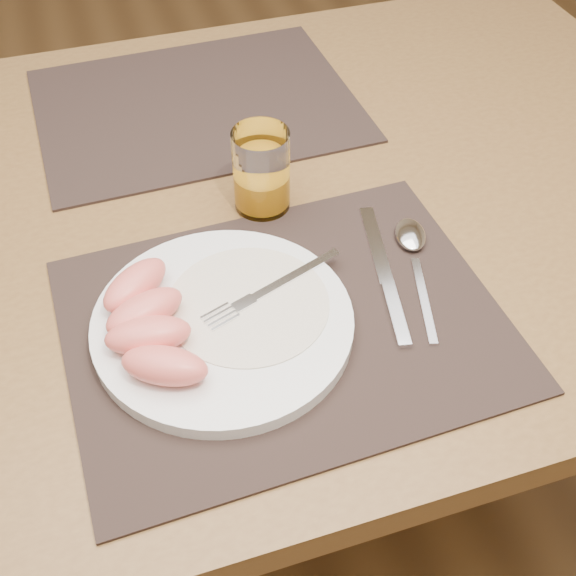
{
  "coord_description": "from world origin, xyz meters",
  "views": [
    {
      "loc": [
        -0.13,
        -0.69,
        1.32
      ],
      "look_at": [
        0.03,
        -0.19,
        0.77
      ],
      "focal_mm": 45.0,
      "sensor_mm": 36.0,
      "label": 1
    }
  ],
  "objects_px": {
    "knife": "(387,283)",
    "juice_glass": "(262,174)",
    "fork": "(263,293)",
    "spoon": "(412,243)",
    "plate": "(223,323)",
    "table": "(225,249)",
    "placemat_near": "(284,324)",
    "placemat_far": "(196,105)"
  },
  "relations": [
    {
      "from": "table",
      "to": "fork",
      "type": "xyz_separation_m",
      "value": [
        -0.0,
        -0.19,
        0.11
      ]
    },
    {
      "from": "plate",
      "to": "knife",
      "type": "relative_size",
      "value": 1.24
    },
    {
      "from": "knife",
      "to": "spoon",
      "type": "xyz_separation_m",
      "value": [
        0.05,
        0.05,
        0.0
      ]
    },
    {
      "from": "table",
      "to": "juice_glass",
      "type": "xyz_separation_m",
      "value": [
        0.05,
        -0.03,
        0.13
      ]
    },
    {
      "from": "placemat_far",
      "to": "fork",
      "type": "distance_m",
      "value": 0.41
    },
    {
      "from": "fork",
      "to": "spoon",
      "type": "height_order",
      "value": "fork"
    },
    {
      "from": "knife",
      "to": "table",
      "type": "bearing_deg",
      "value": 124.07
    },
    {
      "from": "placemat_far",
      "to": "juice_glass",
      "type": "distance_m",
      "value": 0.25
    },
    {
      "from": "knife",
      "to": "juice_glass",
      "type": "relative_size",
      "value": 2.12
    },
    {
      "from": "table",
      "to": "placemat_near",
      "type": "bearing_deg",
      "value": -86.59
    },
    {
      "from": "placemat_far",
      "to": "fork",
      "type": "relative_size",
      "value": 2.65
    },
    {
      "from": "placemat_far",
      "to": "plate",
      "type": "relative_size",
      "value": 1.67
    },
    {
      "from": "placemat_near",
      "to": "plate",
      "type": "xyz_separation_m",
      "value": [
        -0.06,
        0.01,
        0.01
      ]
    },
    {
      "from": "knife",
      "to": "juice_glass",
      "type": "xyz_separation_m",
      "value": [
        -0.09,
        0.18,
        0.04
      ]
    },
    {
      "from": "plate",
      "to": "fork",
      "type": "relative_size",
      "value": 1.59
    },
    {
      "from": "placemat_near",
      "to": "placemat_far",
      "type": "relative_size",
      "value": 1.0
    },
    {
      "from": "plate",
      "to": "fork",
      "type": "height_order",
      "value": "fork"
    },
    {
      "from": "knife",
      "to": "placemat_near",
      "type": "bearing_deg",
      "value": -172.04
    },
    {
      "from": "fork",
      "to": "knife",
      "type": "xyz_separation_m",
      "value": [
        0.14,
        -0.01,
        -0.02
      ]
    },
    {
      "from": "placemat_far",
      "to": "juice_glass",
      "type": "relative_size",
      "value": 4.37
    },
    {
      "from": "table",
      "to": "placemat_near",
      "type": "height_order",
      "value": "placemat_near"
    },
    {
      "from": "placemat_near",
      "to": "knife",
      "type": "height_order",
      "value": "knife"
    },
    {
      "from": "table",
      "to": "plate",
      "type": "height_order",
      "value": "plate"
    },
    {
      "from": "placemat_far",
      "to": "knife",
      "type": "distance_m",
      "value": 0.44
    },
    {
      "from": "placemat_near",
      "to": "juice_glass",
      "type": "bearing_deg",
      "value": 80.35
    },
    {
      "from": "placemat_far",
      "to": "fork",
      "type": "height_order",
      "value": "fork"
    },
    {
      "from": "placemat_far",
      "to": "spoon",
      "type": "relative_size",
      "value": 2.37
    },
    {
      "from": "table",
      "to": "knife",
      "type": "bearing_deg",
      "value": -55.93
    },
    {
      "from": "placemat_near",
      "to": "juice_glass",
      "type": "distance_m",
      "value": 0.2
    },
    {
      "from": "placemat_near",
      "to": "plate",
      "type": "bearing_deg",
      "value": 169.09
    },
    {
      "from": "table",
      "to": "fork",
      "type": "relative_size",
      "value": 8.25
    },
    {
      "from": "fork",
      "to": "juice_glass",
      "type": "xyz_separation_m",
      "value": [
        0.05,
        0.16,
        0.03
      ]
    },
    {
      "from": "placemat_near",
      "to": "fork",
      "type": "distance_m",
      "value": 0.04
    },
    {
      "from": "plate",
      "to": "juice_glass",
      "type": "height_order",
      "value": "juice_glass"
    },
    {
      "from": "placemat_far",
      "to": "fork",
      "type": "xyz_separation_m",
      "value": [
        -0.02,
        -0.41,
        0.02
      ]
    },
    {
      "from": "plate",
      "to": "placemat_near",
      "type": "bearing_deg",
      "value": -10.91
    },
    {
      "from": "placemat_near",
      "to": "fork",
      "type": "height_order",
      "value": "fork"
    },
    {
      "from": "table",
      "to": "knife",
      "type": "distance_m",
      "value": 0.26
    },
    {
      "from": "placemat_far",
      "to": "spoon",
      "type": "distance_m",
      "value": 0.41
    },
    {
      "from": "knife",
      "to": "plate",
      "type": "bearing_deg",
      "value": -178.39
    },
    {
      "from": "knife",
      "to": "spoon",
      "type": "distance_m",
      "value": 0.07
    },
    {
      "from": "placemat_near",
      "to": "fork",
      "type": "bearing_deg",
      "value": 114.78
    }
  ]
}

